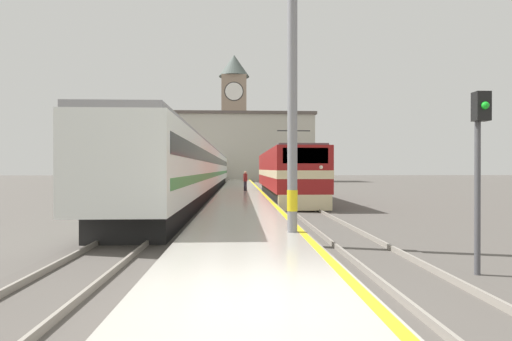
{
  "coord_description": "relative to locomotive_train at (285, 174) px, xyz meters",
  "views": [
    {
      "loc": [
        -0.17,
        -5.8,
        2.22
      ],
      "look_at": [
        1.14,
        24.3,
        2.09
      ],
      "focal_mm": 28.0,
      "sensor_mm": 36.0,
      "label": 1
    }
  ],
  "objects": [
    {
      "name": "person_on_platform",
      "position": [
        -2.83,
        4.22,
        -0.6
      ],
      "size": [
        0.34,
        0.34,
        1.6
      ],
      "color": "#23232D",
      "rests_on": "platform"
    },
    {
      "name": "locomotive_train",
      "position": [
        0.0,
        0.0,
        0.0
      ],
      "size": [
        2.92,
        17.61,
        4.59
      ],
      "color": "black",
      "rests_on": "ground"
    },
    {
      "name": "rail_track_far",
      "position": [
        -6.71,
        2.05,
        -1.82
      ],
      "size": [
        2.83,
        140.0,
        0.16
      ],
      "color": "#514C47",
      "rests_on": "ground"
    },
    {
      "name": "catenary_mast",
      "position": [
        -1.81,
        -17.47,
        2.78
      ],
      "size": [
        2.16,
        0.3,
        8.6
      ],
      "color": "gray",
      "rests_on": "platform"
    },
    {
      "name": "clock_tower",
      "position": [
        -4.27,
        50.29,
        11.46
      ],
      "size": [
        6.01,
        6.01,
        24.77
      ],
      "color": "gray",
      "rests_on": "ground"
    },
    {
      "name": "platform",
      "position": [
        -3.21,
        2.05,
        -1.64
      ],
      "size": [
        3.55,
        140.0,
        0.42
      ],
      "color": "#ADA89E",
      "rests_on": "ground"
    },
    {
      "name": "signal_post",
      "position": [
        1.6,
        -20.7,
        0.71
      ],
      "size": [
        0.3,
        0.39,
        3.8
      ],
      "color": "#4C4C51",
      "rests_on": "ground"
    },
    {
      "name": "passenger_train",
      "position": [
        -6.71,
        8.75,
        0.31
      ],
      "size": [
        2.92,
        53.99,
        4.01
      ],
      "color": "black",
      "rests_on": "ground"
    },
    {
      "name": "station_building",
      "position": [
        -4.58,
        42.31,
        4.15
      ],
      "size": [
        28.87,
        8.9,
        11.95
      ],
      "color": "#B7B2A3",
      "rests_on": "ground"
    },
    {
      "name": "ground_plane",
      "position": [
        -3.21,
        7.05,
        -1.85
      ],
      "size": [
        200.0,
        200.0,
        0.0
      ],
      "primitive_type": "plane",
      "color": "#514C47"
    },
    {
      "name": "rail_track_near",
      "position": [
        0.0,
        2.05,
        -1.82
      ],
      "size": [
        2.83,
        140.0,
        0.16
      ],
      "color": "#514C47",
      "rests_on": "ground"
    }
  ]
}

